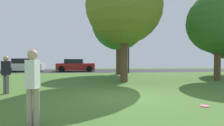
{
  "coord_description": "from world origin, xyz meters",
  "views": [
    {
      "loc": [
        -1.31,
        -7.7,
        1.56
      ],
      "look_at": [
        0.0,
        5.12,
        1.21
      ],
      "focal_mm": 32.21,
      "sensor_mm": 36.0,
      "label": 1
    }
  ],
  "objects": [
    {
      "name": "road_strip",
      "position": [
        0.0,
        16.0,
        0.0
      ],
      "size": [
        44.0,
        6.4,
        0.01
      ],
      "primitive_type": "cube",
      "color": "#28282B",
      "rests_on": "ground_plane"
    },
    {
      "name": "maple_tree_near",
      "position": [
        1.24,
        10.98,
        4.77
      ],
      "size": [
        5.05,
        5.05,
        7.31
      ],
      "color": "brown",
      "rests_on": "ground_plane"
    },
    {
      "name": "oak_tree_center",
      "position": [
        7.21,
        5.14,
        3.9
      ],
      "size": [
        4.14,
        4.14,
        5.98
      ],
      "color": "brown",
      "rests_on": "ground_plane"
    },
    {
      "name": "parked_car_red",
      "position": [
        -3.13,
        15.64,
        0.64
      ],
      "size": [
        4.29,
        2.01,
        1.39
      ],
      "color": "#B21E1E",
      "rests_on": "ground_plane"
    },
    {
      "name": "person_thrower",
      "position": [
        -4.99,
        1.37,
        0.9
      ],
      "size": [
        0.33,
        0.38,
        1.63
      ],
      "rotation": [
        0.0,
        0.0,
        -2.0
      ],
      "color": "slate",
      "rests_on": "ground_plane"
    },
    {
      "name": "frisbee_disc",
      "position": [
        2.28,
        -1.66,
        0.01
      ],
      "size": [
        0.27,
        0.27,
        0.03
      ],
      "primitive_type": "cylinder",
      "color": "#EA2D6B",
      "rests_on": "ground_plane"
    },
    {
      "name": "parked_car_white",
      "position": [
        -8.87,
        15.83,
        0.66
      ],
      "size": [
        4.06,
        1.96,
        1.46
      ],
      "color": "white",
      "rests_on": "ground_plane"
    },
    {
      "name": "street_lamp_post",
      "position": [
        2.4,
        12.2,
        2.25
      ],
      "size": [
        0.14,
        0.14,
        4.5
      ],
      "primitive_type": "cylinder",
      "color": "#2D2D33",
      "rests_on": "ground_plane"
    },
    {
      "name": "ground_plane",
      "position": [
        0.0,
        0.0,
        0.0
      ],
      "size": [
        44.0,
        44.0,
        0.0
      ],
      "primitive_type": "plane",
      "color": "#47702D"
    },
    {
      "name": "birch_tree_lone",
      "position": [
        0.76,
        4.98,
        4.85
      ],
      "size": [
        4.91,
        4.91,
        7.33
      ],
      "color": "brown",
      "rests_on": "ground_plane"
    },
    {
      "name": "person_walking",
      "position": [
        -2.65,
        -2.98,
        0.97
      ],
      "size": [
        0.3,
        0.35,
        1.74
      ],
      "rotation": [
        0.0,
        0.0,
        1.43
      ],
      "color": "gray",
      "rests_on": "ground_plane"
    }
  ]
}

